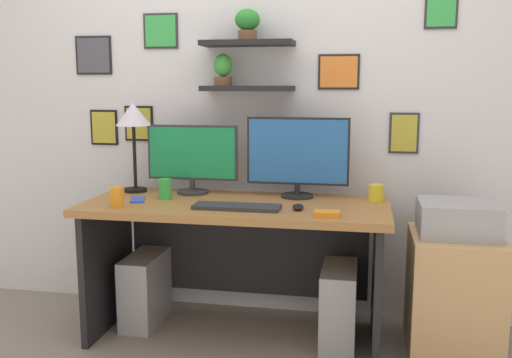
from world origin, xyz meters
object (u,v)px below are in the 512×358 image
(keyboard, at_px, (237,207))
(coffee_mug, at_px, (376,193))
(monitor_right, at_px, (298,155))
(water_cup, at_px, (165,189))
(drawer_cabinet, at_px, (453,294))
(scissors_tray, at_px, (327,214))
(computer_mouse, at_px, (298,207))
(computer_tower_right, at_px, (339,306))
(cell_phone, at_px, (137,200))
(computer_tower_left, at_px, (145,289))
(printer, at_px, (457,219))
(desk, at_px, (238,238))
(pen_cup, at_px, (117,197))
(desk_lamp, at_px, (133,120))
(monitor_left, at_px, (192,157))

(keyboard, bearing_deg, coffee_mug, 25.12)
(monitor_right, height_order, water_cup, monitor_right)
(monitor_right, distance_m, drawer_cabinet, 1.08)
(coffee_mug, height_order, scissors_tray, coffee_mug)
(keyboard, xyz_separation_m, computer_mouse, (0.31, 0.03, 0.01))
(keyboard, bearing_deg, computer_tower_right, 15.85)
(coffee_mug, relative_size, water_cup, 0.82)
(monitor_right, bearing_deg, cell_phone, -162.46)
(computer_tower_right, bearing_deg, computer_tower_left, 175.83)
(monitor_right, bearing_deg, drawer_cabinet, -12.79)
(monitor_right, xyz_separation_m, printer, (0.83, -0.19, -0.28))
(desk, distance_m, printer, 1.14)
(coffee_mug, bearing_deg, monitor_right, 175.15)
(printer, xyz_separation_m, computer_tower_left, (-1.69, 0.05, -0.50))
(monitor_right, height_order, pen_cup, monitor_right)
(desk_lamp, xyz_separation_m, computer_tower_left, (0.09, -0.12, -0.97))
(desk_lamp, bearing_deg, desk, -12.69)
(printer, bearing_deg, scissors_tray, -158.51)
(desk, relative_size, computer_tower_right, 3.77)
(monitor_right, height_order, printer, monitor_right)
(scissors_tray, height_order, printer, printer)
(coffee_mug, xyz_separation_m, computer_tower_left, (-1.29, -0.10, -0.59))
(desk_lamp, distance_m, cell_phone, 0.50)
(computer_tower_right, bearing_deg, monitor_left, 165.89)
(cell_phone, distance_m, water_cup, 0.16)
(pen_cup, bearing_deg, desk_lamp, 99.55)
(desk_lamp, distance_m, computer_tower_left, 0.98)
(keyboard, bearing_deg, drawer_cabinet, 9.03)
(coffee_mug, relative_size, printer, 0.24)
(printer, bearing_deg, computer_mouse, -169.63)
(printer, distance_m, computer_tower_right, 0.76)
(desk, bearing_deg, scissors_tray, -28.91)
(keyboard, bearing_deg, desk, 100.91)
(desk_lamp, height_order, pen_cup, desk_lamp)
(water_cup, relative_size, computer_tower_left, 0.27)
(keyboard, distance_m, computer_tower_right, 0.77)
(coffee_mug, height_order, water_cup, water_cup)
(cell_phone, height_order, water_cup, water_cup)
(keyboard, height_order, computer_tower_right, keyboard)
(computer_mouse, height_order, scissors_tray, computer_mouse)
(desk_lamp, bearing_deg, computer_tower_right, -9.36)
(printer, distance_m, computer_tower_left, 1.76)
(desk_lamp, relative_size, computer_tower_right, 1.21)
(water_cup, distance_m, printer, 1.54)
(coffee_mug, distance_m, water_cup, 1.14)
(water_cup, bearing_deg, cell_phone, -149.15)
(computer_mouse, bearing_deg, scissors_tray, -34.89)
(desk_lamp, relative_size, scissors_tray, 4.32)
(printer, bearing_deg, cell_phone, -177.38)
(monitor_right, xyz_separation_m, keyboard, (-0.26, -0.36, -0.22))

